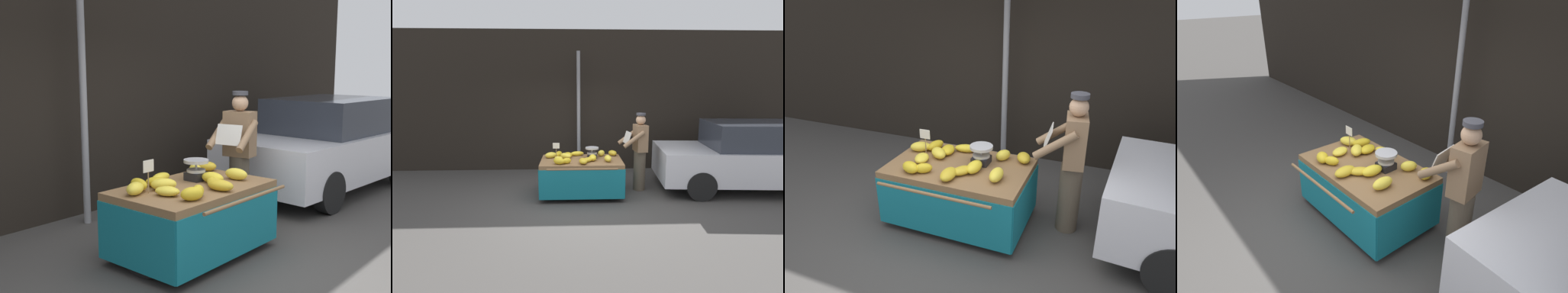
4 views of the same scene
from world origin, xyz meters
TOP-DOWN VIEW (x-y plane):
  - ground_plane at (0.00, 0.00)m, footprint 60.00×60.00m
  - back_wall at (0.00, 2.83)m, footprint 16.00×0.24m
  - street_pole at (-0.05, 2.35)m, footprint 0.09×0.09m
  - banana_cart at (-0.03, 0.56)m, footprint 1.70×1.27m
  - weighing_scale at (0.20, 0.70)m, footprint 0.28×0.28m
  - price_sign at (-0.56, 0.68)m, footprint 0.14×0.01m
  - banana_bunch_0 at (-0.51, 0.86)m, footprint 0.19×0.29m
  - banana_bunch_1 at (-0.36, 0.66)m, footprint 0.30×0.29m
  - banana_bunch_2 at (0.10, 0.36)m, footprint 0.28×0.31m
  - banana_bunch_3 at (-0.67, 0.75)m, footprint 0.30×0.26m
  - banana_bunch_4 at (-0.33, 0.23)m, footprint 0.23×0.21m
  - banana_bunch_5 at (0.41, 0.89)m, footprint 0.21×0.25m
  - banana_bunch_6 at (-0.48, 0.18)m, footprint 0.27×0.23m
  - banana_bunch_7 at (-0.31, 0.81)m, footprint 0.22×0.29m
  - banana_bunch_8 at (-0.00, 0.20)m, footprint 0.19×0.31m
  - banana_bunch_9 at (0.20, 0.47)m, footprint 0.17×0.29m
  - banana_bunch_10 at (0.51, 0.37)m, footprint 0.15×0.28m
  - banana_bunch_11 at (-0.50, 0.48)m, footprint 0.24×0.29m
  - banana_bunch_12 at (-0.11, 0.94)m, footprint 0.31×0.19m
  - banana_bunch_13 at (0.67, 0.93)m, footprint 0.24×0.28m
  - vendor_person at (1.25, 0.86)m, footprint 0.63×0.57m
  - parked_car at (3.68, 0.81)m, footprint 4.01×1.97m

SIDE VIEW (x-z plane):
  - ground_plane at x=0.00m, z-range 0.00..0.00m
  - banana_cart at x=-0.03m, z-range 0.18..0.95m
  - parked_car at x=3.68m, z-range 0.00..1.51m
  - banana_bunch_2 at x=0.10m, z-range 0.77..0.86m
  - banana_bunch_11 at x=-0.50m, z-range 0.77..0.86m
  - banana_bunch_12 at x=-0.11m, z-range 0.77..0.87m
  - banana_bunch_7 at x=-0.31m, z-range 0.77..0.88m
  - banana_bunch_8 at x=0.00m, z-range 0.77..0.88m
  - banana_bunch_13 at x=0.67m, z-range 0.77..0.89m
  - banana_bunch_4 at x=-0.33m, z-range 0.77..0.89m
  - banana_bunch_0 at x=-0.51m, z-range 0.77..0.89m
  - banana_bunch_9 at x=0.20m, z-range 0.77..0.89m
  - banana_bunch_1 at x=-0.36m, z-range 0.77..0.89m
  - banana_bunch_3 at x=-0.67m, z-range 0.77..0.90m
  - banana_bunch_5 at x=0.41m, z-range 0.77..0.90m
  - banana_bunch_6 at x=-0.48m, z-range 0.77..0.90m
  - banana_bunch_10 at x=0.51m, z-range 0.77..0.90m
  - vendor_person at x=1.25m, z-range 0.02..1.73m
  - weighing_scale at x=0.20m, z-range 0.77..1.01m
  - price_sign at x=-0.56m, z-range 0.85..1.19m
  - street_pole at x=-0.05m, z-range 0.00..3.13m
  - back_wall at x=0.00m, z-range 0.00..3.70m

